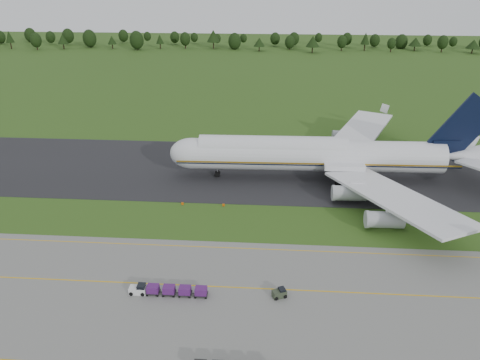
# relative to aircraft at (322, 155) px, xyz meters

# --- Properties ---
(ground) EXTENTS (600.00, 600.00, 0.00)m
(ground) POSITION_rel_aircraft_xyz_m (-20.69, -23.73, -6.46)
(ground) COLOR #2B4D17
(ground) RESTS_ON ground
(apron) EXTENTS (300.00, 52.00, 0.06)m
(apron) POSITION_rel_aircraft_xyz_m (-20.69, -57.73, -6.43)
(apron) COLOR slate
(apron) RESTS_ON ground
(taxiway) EXTENTS (300.00, 40.00, 0.08)m
(taxiway) POSITION_rel_aircraft_xyz_m (-20.69, 4.27, -6.42)
(taxiway) COLOR black
(taxiway) RESTS_ON ground
(apron_markings) EXTENTS (300.00, 30.20, 0.01)m
(apron_markings) POSITION_rel_aircraft_xyz_m (-20.69, -50.71, -6.39)
(apron_markings) COLOR gold
(apron_markings) RESTS_ON apron
(tree_line) EXTENTS (531.42, 21.99, 11.72)m
(tree_line) POSITION_rel_aircraft_xyz_m (-26.84, 196.35, -0.31)
(tree_line) COLOR black
(tree_line) RESTS_ON ground
(aircraft) EXTENTS (80.13, 78.53, 22.62)m
(aircraft) POSITION_rel_aircraft_xyz_m (0.00, 0.00, 0.00)
(aircraft) COLOR silver
(aircraft) RESTS_ON ground
(baggage_train) EXTENTS (12.92, 1.65, 1.59)m
(baggage_train) POSITION_rel_aircraft_xyz_m (-28.97, -48.31, -5.56)
(baggage_train) COLOR silver
(baggage_train) RESTS_ON apron
(utility_cart) EXTENTS (2.56, 2.09, 1.22)m
(utility_cart) POSITION_rel_aircraft_xyz_m (-10.65, -47.65, -5.80)
(utility_cart) COLOR #303927
(utility_cart) RESTS_ON apron
(edge_markers) EXTENTS (9.83, 0.30, 0.60)m
(edge_markers) POSITION_rel_aircraft_xyz_m (-27.60, -16.77, -6.19)
(edge_markers) COLOR #E15607
(edge_markers) RESTS_ON ground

